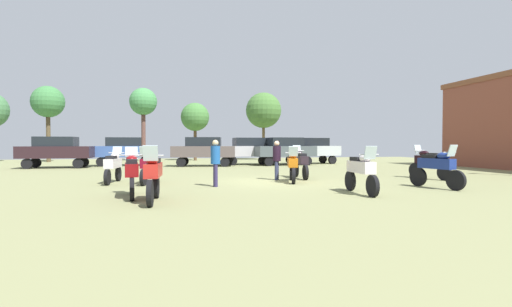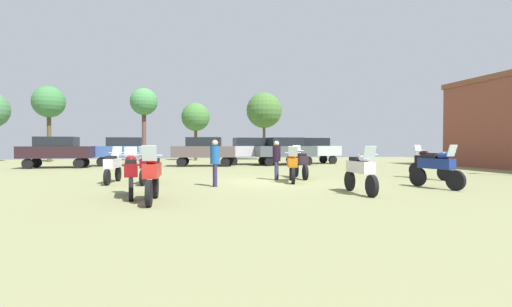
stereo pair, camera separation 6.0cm
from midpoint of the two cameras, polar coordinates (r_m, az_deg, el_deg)
ground_plane at (r=15.40m, az=2.87°, el=-4.32°), size 44.00×52.00×0.02m
motorcycle_1 at (r=15.26m, az=5.61°, el=-1.66°), size 0.76×2.16×1.45m
motorcycle_2 at (r=15.18m, az=-15.77°, el=-1.71°), size 0.73×2.20×1.45m
motorcycle_3 at (r=12.08m, az=15.68°, el=-2.45°), size 0.62×2.23×1.48m
motorcycle_4 at (r=16.97m, az=6.81°, el=-1.29°), size 0.62×2.28×1.48m
motorcycle_5 at (r=18.24m, az=24.78°, el=-1.20°), size 0.72×2.22×1.50m
motorcycle_6 at (r=14.47m, az=25.79°, el=-1.86°), size 0.78×2.14×1.51m
motorcycle_7 at (r=15.85m, az=-20.74°, el=-1.65°), size 0.62×2.23×1.44m
motorcycle_8 at (r=10.29m, az=-15.28°, el=-3.06°), size 0.62×2.23×1.51m
motorcycle_9 at (r=11.47m, az=-18.28°, el=-2.74°), size 0.63×2.12×1.46m
car_1 at (r=27.27m, az=-27.87°, el=0.51°), size 4.31×1.84×2.00m
car_2 at (r=28.07m, az=-0.82°, el=0.70°), size 4.41×2.08×2.00m
car_3 at (r=27.34m, az=4.50°, el=0.67°), size 4.45×2.19×2.00m
car_4 at (r=26.23m, az=-7.80°, el=0.63°), size 4.51×2.40×2.00m
car_5 at (r=28.34m, az=-19.28°, el=0.63°), size 4.49×2.32×2.00m
car_6 at (r=29.41m, az=8.45°, el=0.72°), size 4.52×2.42×2.00m
person_1 at (r=16.06m, az=3.24°, el=-0.58°), size 0.46×0.46×1.67m
person_2 at (r=13.63m, az=-6.12°, el=-0.89°), size 0.36×0.36×1.69m
tree_1 at (r=35.51m, az=-9.09°, el=5.43°), size 2.62×2.62×5.36m
tree_3 at (r=35.58m, az=-16.59°, el=7.34°), size 2.43×2.43×6.57m
tree_4 at (r=36.77m, az=-28.86°, el=6.76°), size 2.67×2.67×6.47m
tree_5 at (r=36.62m, az=1.28°, el=6.53°), size 3.43×3.43×6.51m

